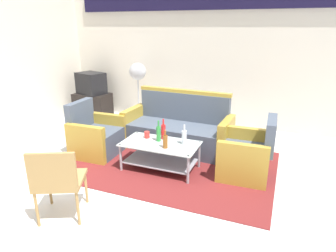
# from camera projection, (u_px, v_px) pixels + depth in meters

# --- Properties ---
(ground_plane) EXTENTS (14.00, 14.00, 0.00)m
(ground_plane) POSITION_uv_depth(u_px,v_px,m) (145.00, 190.00, 3.83)
(ground_plane) COLOR white
(wall_back) EXTENTS (6.52, 0.19, 2.80)m
(wall_back) POSITION_uv_depth(u_px,v_px,m) (210.00, 53.00, 6.03)
(wall_back) COLOR silver
(wall_back) RESTS_ON ground
(rug) EXTENTS (3.21, 2.10, 0.01)m
(rug) POSITION_uv_depth(u_px,v_px,m) (165.00, 163.00, 4.55)
(rug) COLOR maroon
(rug) RESTS_ON ground
(couch) EXTENTS (1.83, 0.81, 0.96)m
(couch) POSITION_uv_depth(u_px,v_px,m) (178.00, 130.00, 5.04)
(couch) COLOR #4C5666
(couch) RESTS_ON rug
(armchair_left) EXTENTS (0.72, 0.78, 0.85)m
(armchair_left) POSITION_uv_depth(u_px,v_px,m) (96.00, 137.00, 4.83)
(armchair_left) COLOR #4C5666
(armchair_left) RESTS_ON rug
(armchair_right) EXTENTS (0.72, 0.78, 0.85)m
(armchair_right) POSITION_uv_depth(u_px,v_px,m) (247.00, 156.00, 4.12)
(armchair_right) COLOR #4C5666
(armchair_right) RESTS_ON rug
(coffee_table) EXTENTS (1.10, 0.60, 0.40)m
(coffee_table) POSITION_uv_depth(u_px,v_px,m) (160.00, 152.00, 4.29)
(coffee_table) COLOR silver
(coffee_table) RESTS_ON rug
(bottle_green) EXTENTS (0.06, 0.06, 0.31)m
(bottle_green) POSITION_uv_depth(u_px,v_px,m) (159.00, 133.00, 4.29)
(bottle_green) COLOR #2D8C38
(bottle_green) RESTS_ON coffee_table
(bottle_red) EXTENTS (0.07, 0.07, 0.31)m
(bottle_red) POSITION_uv_depth(u_px,v_px,m) (163.00, 131.00, 4.38)
(bottle_red) COLOR red
(bottle_red) RESTS_ON coffee_table
(bottle_clear) EXTENTS (0.07, 0.07, 0.29)m
(bottle_clear) POSITION_uv_depth(u_px,v_px,m) (184.00, 137.00, 4.18)
(bottle_clear) COLOR silver
(bottle_clear) RESTS_ON coffee_table
(bottle_brown) EXTENTS (0.07, 0.07, 0.26)m
(bottle_brown) POSITION_uv_depth(u_px,v_px,m) (165.00, 141.00, 4.05)
(bottle_brown) COLOR brown
(bottle_brown) RESTS_ON coffee_table
(cup) EXTENTS (0.08, 0.08, 0.10)m
(cup) POSITION_uv_depth(u_px,v_px,m) (147.00, 135.00, 4.43)
(cup) COLOR red
(cup) RESTS_ON coffee_table
(tv_stand) EXTENTS (0.80, 0.50, 0.52)m
(tv_stand) POSITION_uv_depth(u_px,v_px,m) (93.00, 105.00, 6.90)
(tv_stand) COLOR black
(tv_stand) RESTS_ON ground
(television) EXTENTS (0.70, 0.59, 0.48)m
(television) POSITION_uv_depth(u_px,v_px,m) (91.00, 83.00, 6.74)
(television) COLOR black
(television) RESTS_ON tv_stand
(pedestal_fan) EXTENTS (0.36, 0.36, 1.27)m
(pedestal_fan) POSITION_uv_depth(u_px,v_px,m) (138.00, 75.00, 6.29)
(pedestal_fan) COLOR #2D2D33
(pedestal_fan) RESTS_ON ground
(wicker_chair) EXTENTS (0.64, 0.64, 0.84)m
(wicker_chair) POSITION_uv_depth(u_px,v_px,m) (57.00, 178.00, 3.10)
(wicker_chair) COLOR #AD844C
(wicker_chair) RESTS_ON ground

